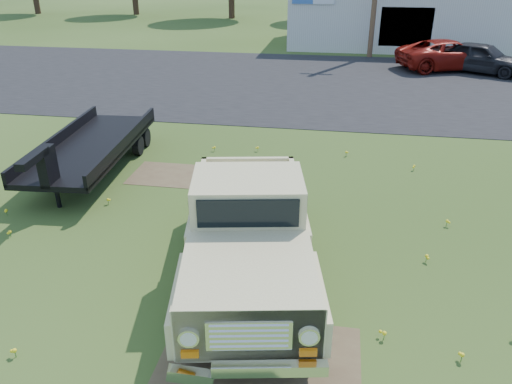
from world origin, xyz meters
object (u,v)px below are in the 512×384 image
flatbed_trailer (91,143)px  red_pickup (450,55)px  vintage_pickup_truck (248,231)px  dark_sedan (481,58)px

flatbed_trailer → red_pickup: size_ratio=1.12×
vintage_pickup_truck → red_pickup: size_ratio=1.09×
vintage_pickup_truck → red_pickup: vintage_pickup_truck is taller
flatbed_trailer → dark_sedan: bearing=43.6°
vintage_pickup_truck → dark_sedan: bearing=56.2°
red_pickup → dark_sedan: bearing=-133.1°
dark_sedan → red_pickup: bearing=96.5°
vintage_pickup_truck → flatbed_trailer: size_ratio=0.97×
red_pickup → flatbed_trailer: bearing=122.5°
vintage_pickup_truck → dark_sedan: (8.38, 19.49, -0.31)m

